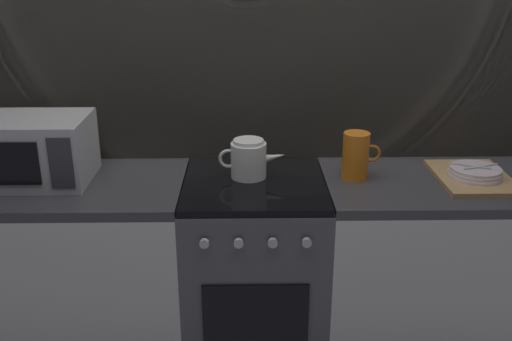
{
  "coord_description": "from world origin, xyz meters",
  "views": [
    {
      "loc": [
        -0.03,
        -2.24,
        1.79
      ],
      "look_at": [
        0.01,
        0.0,
        0.95
      ],
      "focal_mm": 40.59,
      "sensor_mm": 36.0,
      "label": 1
    }
  ],
  "objects_px": {
    "microwave": "(33,150)",
    "stove_unit": "(254,276)",
    "pitcher": "(356,156)",
    "kettle": "(249,159)",
    "dish_pile": "(474,175)"
  },
  "relations": [
    {
      "from": "stove_unit",
      "to": "pitcher",
      "type": "height_order",
      "value": "pitcher"
    },
    {
      "from": "stove_unit",
      "to": "dish_pile",
      "type": "height_order",
      "value": "dish_pile"
    },
    {
      "from": "microwave",
      "to": "dish_pile",
      "type": "relative_size",
      "value": 1.15
    },
    {
      "from": "kettle",
      "to": "dish_pile",
      "type": "distance_m",
      "value": 0.95
    },
    {
      "from": "pitcher",
      "to": "dish_pile",
      "type": "distance_m",
      "value": 0.5
    },
    {
      "from": "pitcher",
      "to": "kettle",
      "type": "bearing_deg",
      "value": 177.16
    },
    {
      "from": "microwave",
      "to": "stove_unit",
      "type": "bearing_deg",
      "value": -2.24
    },
    {
      "from": "kettle",
      "to": "stove_unit",
      "type": "bearing_deg",
      "value": -68.84
    },
    {
      "from": "kettle",
      "to": "dish_pile",
      "type": "bearing_deg",
      "value": -3.51
    },
    {
      "from": "pitcher",
      "to": "microwave",
      "type": "bearing_deg",
      "value": 180.0
    },
    {
      "from": "stove_unit",
      "to": "dish_pile",
      "type": "relative_size",
      "value": 2.25
    },
    {
      "from": "microwave",
      "to": "pitcher",
      "type": "xyz_separation_m",
      "value": [
        1.34,
        -0.0,
        -0.03
      ]
    },
    {
      "from": "stove_unit",
      "to": "microwave",
      "type": "relative_size",
      "value": 1.96
    },
    {
      "from": "kettle",
      "to": "pitcher",
      "type": "xyz_separation_m",
      "value": [
        0.45,
        -0.02,
        0.02
      ]
    },
    {
      "from": "stove_unit",
      "to": "pitcher",
      "type": "relative_size",
      "value": 4.5
    }
  ]
}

